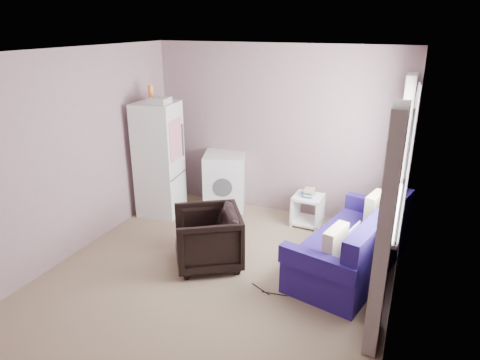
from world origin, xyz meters
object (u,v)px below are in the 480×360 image
object	(u,v)px
sofa	(355,248)
fridge	(159,159)
armchair	(208,235)
washing_machine	(225,179)
side_table	(308,208)

from	to	relation	value
sofa	fridge	bearing A→B (deg)	-176.72
armchair	washing_machine	world-z (taller)	washing_machine
fridge	side_table	xyz separation A→B (m)	(2.17, 0.45, -0.60)
armchair	fridge	size ratio (longest dim) A/B	0.40
armchair	washing_machine	xyz separation A→B (m)	(-0.54, 1.65, 0.07)
fridge	washing_machine	size ratio (longest dim) A/B	2.22
armchair	side_table	bearing A→B (deg)	118.68
armchair	sofa	world-z (taller)	sofa
fridge	washing_machine	distance (m)	1.07
fridge	armchair	bearing A→B (deg)	-46.37
side_table	sofa	bearing A→B (deg)	-50.88
armchair	washing_machine	bearing A→B (deg)	165.29
washing_machine	sofa	size ratio (longest dim) A/B	0.44
fridge	side_table	size ratio (longest dim) A/B	3.51
side_table	armchair	bearing A→B (deg)	-118.68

